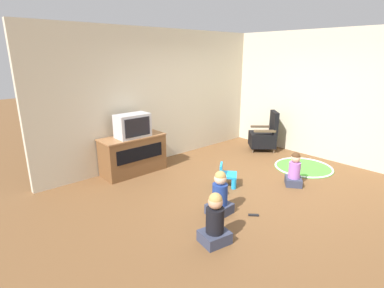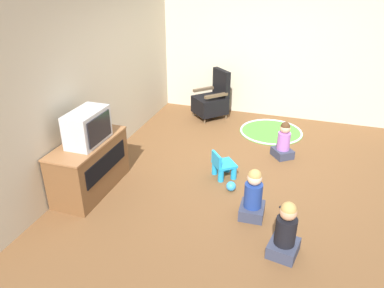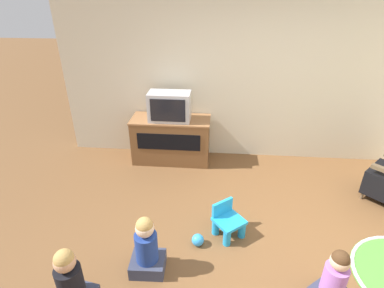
{
  "view_description": "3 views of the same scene",
  "coord_description": "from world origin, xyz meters",
  "px_view_note": "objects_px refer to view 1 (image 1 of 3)",
  "views": [
    {
      "loc": [
        -4.06,
        -2.99,
        2.25
      ],
      "look_at": [
        -0.66,
        0.81,
        0.71
      ],
      "focal_mm": 28.0,
      "sensor_mm": 36.0,
      "label": 1
    },
    {
      "loc": [
        -5.0,
        -0.82,
        2.9
      ],
      "look_at": [
        -0.7,
        0.6,
        0.65
      ],
      "focal_mm": 35.0,
      "sensor_mm": 36.0,
      "label": 2
    },
    {
      "loc": [
        -0.51,
        -2.41,
        2.54
      ],
      "look_at": [
        -0.79,
        0.78,
        0.88
      ],
      "focal_mm": 28.0,
      "sensor_mm": 36.0,
      "label": 3
    }
  ],
  "objects_px": {
    "black_armchair": "(264,136)",
    "child_watching_right": "(294,171)",
    "television": "(133,126)",
    "yellow_kid_chair": "(227,177)",
    "toy_ball": "(223,191)",
    "child_watching_center": "(220,195)",
    "child_watching_left": "(215,222)",
    "remote_control": "(254,215)",
    "tv_cabinet": "(133,154)"
  },
  "relations": [
    {
      "from": "television",
      "to": "yellow_kid_chair",
      "type": "relative_size",
      "value": 1.5
    },
    {
      "from": "child_watching_center",
      "to": "remote_control",
      "type": "distance_m",
      "value": 0.57
    },
    {
      "from": "toy_ball",
      "to": "television",
      "type": "bearing_deg",
      "value": 107.51
    },
    {
      "from": "black_armchair",
      "to": "remote_control",
      "type": "xyz_separation_m",
      "value": [
        -2.7,
        -1.74,
        -0.35
      ]
    },
    {
      "from": "black_armchair",
      "to": "child_watching_center",
      "type": "xyz_separation_m",
      "value": [
        -3.02,
        -1.36,
        -0.07
      ]
    },
    {
      "from": "tv_cabinet",
      "to": "black_armchair",
      "type": "distance_m",
      "value": 3.23
    },
    {
      "from": "yellow_kid_chair",
      "to": "toy_ball",
      "type": "height_order",
      "value": "yellow_kid_chair"
    },
    {
      "from": "child_watching_left",
      "to": "remote_control",
      "type": "bearing_deg",
      "value": 14.41
    },
    {
      "from": "child_watching_center",
      "to": "toy_ball",
      "type": "distance_m",
      "value": 0.65
    },
    {
      "from": "tv_cabinet",
      "to": "child_watching_right",
      "type": "bearing_deg",
      "value": -53.25
    },
    {
      "from": "black_armchair",
      "to": "child_watching_right",
      "type": "height_order",
      "value": "black_armchair"
    },
    {
      "from": "tv_cabinet",
      "to": "television",
      "type": "bearing_deg",
      "value": -90.0
    },
    {
      "from": "yellow_kid_chair",
      "to": "remote_control",
      "type": "distance_m",
      "value": 1.09
    },
    {
      "from": "child_watching_left",
      "to": "toy_ball",
      "type": "height_order",
      "value": "child_watching_left"
    },
    {
      "from": "yellow_kid_chair",
      "to": "black_armchair",
      "type": "bearing_deg",
      "value": -19.28
    },
    {
      "from": "black_armchair",
      "to": "child_watching_left",
      "type": "xyz_separation_m",
      "value": [
        -3.58,
        -1.8,
        -0.07
      ]
    },
    {
      "from": "child_watching_right",
      "to": "toy_ball",
      "type": "bearing_deg",
      "value": 118.06
    },
    {
      "from": "child_watching_center",
      "to": "child_watching_right",
      "type": "distance_m",
      "value": 1.73
    },
    {
      "from": "toy_ball",
      "to": "child_watching_left",
      "type": "bearing_deg",
      "value": -141.78
    },
    {
      "from": "child_watching_left",
      "to": "child_watching_center",
      "type": "bearing_deg",
      "value": 48.48
    },
    {
      "from": "black_armchair",
      "to": "yellow_kid_chair",
      "type": "distance_m",
      "value": 2.35
    },
    {
      "from": "child_watching_left",
      "to": "child_watching_right",
      "type": "xyz_separation_m",
      "value": [
        2.28,
        0.25,
        -0.03
      ]
    },
    {
      "from": "tv_cabinet",
      "to": "child_watching_center",
      "type": "xyz_separation_m",
      "value": [
        0.09,
        -2.23,
        -0.09
      ]
    },
    {
      "from": "yellow_kid_chair",
      "to": "toy_ball",
      "type": "distance_m",
      "value": 0.4
    },
    {
      "from": "tv_cabinet",
      "to": "television",
      "type": "relative_size",
      "value": 1.96
    },
    {
      "from": "yellow_kid_chair",
      "to": "tv_cabinet",
      "type": "bearing_deg",
      "value": 79.75
    },
    {
      "from": "yellow_kid_chair",
      "to": "toy_ball",
      "type": "bearing_deg",
      "value": 172.33
    },
    {
      "from": "child_watching_center",
      "to": "tv_cabinet",
      "type": "bearing_deg",
      "value": 89.95
    },
    {
      "from": "television",
      "to": "child_watching_left",
      "type": "relative_size",
      "value": 0.95
    },
    {
      "from": "yellow_kid_chair",
      "to": "remote_control",
      "type": "bearing_deg",
      "value": -156.04
    },
    {
      "from": "black_armchair",
      "to": "toy_ball",
      "type": "distance_m",
      "value": 2.74
    },
    {
      "from": "television",
      "to": "remote_control",
      "type": "distance_m",
      "value": 2.76
    },
    {
      "from": "television",
      "to": "yellow_kid_chair",
      "type": "xyz_separation_m",
      "value": [
        0.9,
        -1.6,
        -0.79
      ]
    },
    {
      "from": "child_watching_right",
      "to": "toy_ball",
      "type": "xyz_separation_m",
      "value": [
        -1.24,
        0.57,
        -0.2
      ]
    },
    {
      "from": "tv_cabinet",
      "to": "child_watching_center",
      "type": "relative_size",
      "value": 1.87
    },
    {
      "from": "yellow_kid_chair",
      "to": "child_watching_right",
      "type": "distance_m",
      "value": 1.19
    },
    {
      "from": "child_watching_right",
      "to": "remote_control",
      "type": "xyz_separation_m",
      "value": [
        -1.4,
        -0.19,
        -0.25
      ]
    },
    {
      "from": "black_armchair",
      "to": "yellow_kid_chair",
      "type": "bearing_deg",
      "value": -27.16
    },
    {
      "from": "television",
      "to": "remote_control",
      "type": "xyz_separation_m",
      "value": [
        0.41,
        -2.56,
        -0.95
      ]
    },
    {
      "from": "child_watching_center",
      "to": "child_watching_left",
      "type": "bearing_deg",
      "value": -144.13
    },
    {
      "from": "remote_control",
      "to": "black_armchair",
      "type": "bearing_deg",
      "value": -101.05
    },
    {
      "from": "television",
      "to": "toy_ball",
      "type": "bearing_deg",
      "value": -72.49
    },
    {
      "from": "television",
      "to": "toy_ball",
      "type": "relative_size",
      "value": 4.65
    },
    {
      "from": "television",
      "to": "remote_control",
      "type": "height_order",
      "value": "television"
    },
    {
      "from": "toy_ball",
      "to": "child_watching_center",
      "type": "bearing_deg",
      "value": -141.85
    },
    {
      "from": "toy_ball",
      "to": "black_armchair",
      "type": "bearing_deg",
      "value": 21.18
    },
    {
      "from": "black_armchair",
      "to": "child_watching_left",
      "type": "bearing_deg",
      "value": -19.96
    },
    {
      "from": "child_watching_center",
      "to": "remote_control",
      "type": "xyz_separation_m",
      "value": [
        0.32,
        -0.38,
        -0.28
      ]
    },
    {
      "from": "yellow_kid_chair",
      "to": "child_watching_center",
      "type": "height_order",
      "value": "child_watching_center"
    },
    {
      "from": "toy_ball",
      "to": "remote_control",
      "type": "xyz_separation_m",
      "value": [
        -0.16,
        -0.76,
        -0.06
      ]
    }
  ]
}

